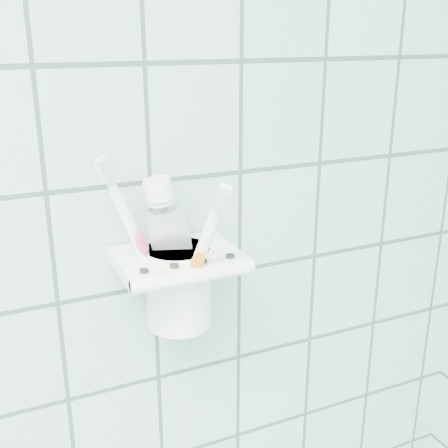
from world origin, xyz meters
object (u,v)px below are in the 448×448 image
Objects in this scene: cup at (178,283)px; toothpaste_tube at (186,235)px; toothbrush_pink at (170,235)px; holder_bracket at (177,260)px; toothbrush_blue at (166,228)px; toothbrush_orange at (172,244)px.

toothpaste_tube is at bearing 25.89° from cup.
toothbrush_pink is at bearing -132.53° from toothpaste_tube.
holder_bracket is 0.65× the size of toothbrush_pink.
toothbrush_blue is at bearing 172.23° from holder_bracket.
toothbrush_blue is (-0.00, 0.00, 0.01)m from toothbrush_pink.
toothbrush_pink is 0.03m from toothpaste_tube.
holder_bracket is 1.42× the size of cup.
toothpaste_tube is at bearing 69.39° from toothbrush_orange.
holder_bracket is 0.04m from toothbrush_blue.
toothbrush_blue is (-0.01, 0.00, 0.04)m from holder_bracket.
toothbrush_orange is at bearing -129.44° from holder_bracket.
toothbrush_blue is at bearing -141.13° from toothpaste_tube.
toothbrush_pink is 1.17× the size of toothpaste_tube.
toothbrush_pink reaches higher than holder_bracket.
toothbrush_pink is at bearing 116.52° from toothbrush_orange.
toothbrush_blue reaches higher than toothpaste_tube.
toothbrush_orange is 1.08× the size of toothpaste_tube.
holder_bracket is 0.63× the size of toothbrush_blue.
toothbrush_pink is (-0.01, -0.00, 0.03)m from holder_bracket.
toothpaste_tube is at bearing 34.45° from holder_bracket.
cup is at bearing -2.55° from toothbrush_pink.
toothbrush_orange is at bearing -126.76° from cup.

